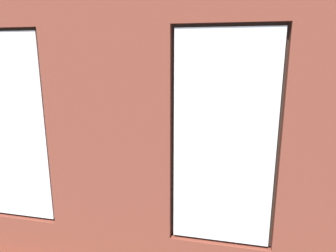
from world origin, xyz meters
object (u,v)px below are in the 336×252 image
object	(u,v)px
potted_plant_by_left_couch	(267,148)
remote_gray	(170,154)
couch_left	(303,182)
tv_flatscreen	(45,126)
cup_ceramic	(153,155)
potted_plant_corner_near_left	(287,124)
media_console	(48,155)
table_plant_small	(201,150)
potted_plant_between_couches	(185,173)
remote_black	(183,159)
coffee_table	(178,160)
remote_silver	(178,157)
couch_by_window	(79,209)
potted_plant_foreground_right	(102,121)

from	to	relation	value
potted_plant_by_left_couch	remote_gray	bearing A→B (deg)	27.92
couch_left	tv_flatscreen	size ratio (longest dim) A/B	1.73
cup_ceramic	potted_plant_corner_near_left	xyz separation A→B (m)	(-2.64, -2.39, 0.17)
media_console	remote_gray	bearing A→B (deg)	178.65
table_plant_small	couch_left	bearing A→B (deg)	162.11
table_plant_small	media_console	xyz separation A→B (m)	(3.20, -0.02, -0.33)
media_console	potted_plant_between_couches	world-z (taller)	potted_plant_between_couches
potted_plant_by_left_couch	remote_black	bearing A→B (deg)	38.09
coffee_table	remote_black	size ratio (longest dim) A/B	8.55
potted_plant_between_couches	potted_plant_by_left_couch	distance (m)	3.23
remote_silver	media_console	size ratio (longest dim) A/B	0.18
media_console	potted_plant_corner_near_left	distance (m)	5.44
remote_gray	potted_plant_between_couches	world-z (taller)	potted_plant_between_couches
remote_gray	tv_flatscreen	world-z (taller)	tv_flatscreen
table_plant_small	media_console	distance (m)	3.21
couch_left	media_console	world-z (taller)	couch_left
remote_gray	potted_plant_between_couches	distance (m)	2.11
potted_plant_corner_near_left	potted_plant_between_couches	bearing A→B (deg)	66.56
couch_by_window	potted_plant_by_left_couch	xyz separation A→B (m)	(-2.60, -2.99, 0.07)
potted_plant_corner_near_left	coffee_table	bearing A→B (deg)	45.65
remote_silver	potted_plant_by_left_couch	bearing A→B (deg)	149.80
couch_by_window	coffee_table	bearing A→B (deg)	-116.43
remote_silver	couch_by_window	bearing A→B (deg)	0.20
remote_silver	remote_gray	bearing A→B (deg)	-94.13
couch_by_window	table_plant_small	size ratio (longest dim) A/B	8.43
couch_left	potted_plant_by_left_couch	size ratio (longest dim) A/B	3.46
couch_by_window	media_console	distance (m)	2.79
remote_gray	couch_left	bearing A→B (deg)	-22.64
table_plant_small	tv_flatscreen	bearing A→B (deg)	-0.38
coffee_table	potted_plant_corner_near_left	xyz separation A→B (m)	(-2.21, -2.26, 0.28)
media_console	potted_plant_by_left_couch	bearing A→B (deg)	-168.44
potted_plant_between_couches	remote_silver	bearing A→B (deg)	-77.32
couch_left	remote_silver	size ratio (longest dim) A/B	12.00
remote_gray	potted_plant_foreground_right	size ratio (longest dim) A/B	0.22
potted_plant_by_left_couch	tv_flatscreen	bearing A→B (deg)	11.52
tv_flatscreen	potted_plant_by_left_couch	xyz separation A→B (m)	(-4.45, -0.91, -0.46)
cup_ceramic	potted_plant_corner_near_left	distance (m)	3.57
tv_flatscreen	potted_plant_corner_near_left	bearing A→B (deg)	-157.38
couch_left	remote_black	world-z (taller)	couch_left
couch_by_window	coffee_table	size ratio (longest dim) A/B	1.25
couch_left	table_plant_small	xyz separation A→B (m)	(1.65, -0.53, 0.23)
table_plant_small	couch_by_window	bearing A→B (deg)	56.81
remote_silver	potted_plant_corner_near_left	distance (m)	3.16
media_console	potted_plant_by_left_couch	xyz separation A→B (m)	(-4.45, -0.91, 0.16)
coffee_table	media_console	world-z (taller)	media_console
table_plant_small	remote_gray	distance (m)	0.59
tv_flatscreen	potted_plant_foreground_right	distance (m)	2.07
remote_gray	potted_plant_foreground_right	bearing A→B (deg)	127.68
coffee_table	potted_plant_between_couches	size ratio (longest dim) A/B	0.98
tv_flatscreen	potted_plant_foreground_right	bearing A→B (deg)	-98.43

